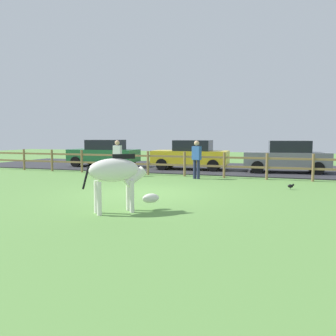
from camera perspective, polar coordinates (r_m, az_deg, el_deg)
name	(u,v)px	position (r m, az deg, el deg)	size (l,w,h in m)	color
ground_plane	(143,193)	(11.71, -3.96, -3.94)	(60.00, 60.00, 0.00)	#5B8C42
parking_asphalt	(209,168)	(20.51, 6.49, 0.02)	(28.00, 7.40, 0.05)	#2D2D33
paddock_fence	(185,162)	(16.35, 2.66, 0.91)	(21.86, 0.11, 1.12)	olive
zebra	(117,174)	(8.69, -8.04, -1.00)	(1.52, 1.49, 1.41)	white
crow_on_grass	(291,186)	(13.06, 18.91, -2.71)	(0.21, 0.10, 0.20)	black
parked_car_green	(104,153)	(21.35, -10.11, 2.37)	(4.05, 1.97, 1.56)	#236B38
parked_car_yellow	(191,155)	(19.22, 3.66, 2.14)	(4.11, 2.10, 1.56)	yellow
parked_car_grey	(287,156)	(18.51, 18.30, 1.78)	(4.17, 2.25, 1.56)	slate
visitor_left_of_tree	(117,156)	(16.71, -8.03, 1.87)	(0.36, 0.22, 1.64)	#232847
visitor_right_of_tree	(197,158)	(15.41, 4.56, 1.63)	(0.41, 0.31, 1.64)	#232847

